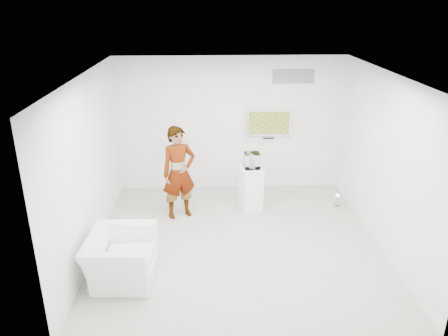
# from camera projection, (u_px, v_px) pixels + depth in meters

# --- Properties ---
(room) EXTENTS (5.01, 5.01, 3.00)m
(room) POSITION_uv_depth(u_px,v_px,m) (238.00, 165.00, 7.35)
(room) COLOR #AEAB9F
(room) RESTS_ON ground
(tv) EXTENTS (1.00, 0.08, 0.60)m
(tv) POSITION_uv_depth(u_px,v_px,m) (269.00, 123.00, 9.64)
(tv) COLOR silver
(tv) RESTS_ON room
(logo_decal) EXTENTS (0.90, 0.02, 0.30)m
(logo_decal) POSITION_uv_depth(u_px,v_px,m) (293.00, 77.00, 9.33)
(logo_decal) COLOR slate
(logo_decal) RESTS_ON room
(person) EXTENTS (0.80, 0.67, 1.87)m
(person) POSITION_uv_depth(u_px,v_px,m) (179.00, 173.00, 8.53)
(person) COLOR white
(person) RESTS_ON room
(armchair) EXTENTS (1.06, 1.19, 0.74)m
(armchair) POSITION_uv_depth(u_px,v_px,m) (121.00, 257.00, 6.77)
(armchair) COLOR white
(armchair) RESTS_ON room
(pedestal) EXTENTS (0.54, 0.54, 0.93)m
(pedestal) POSITION_uv_depth(u_px,v_px,m) (251.00, 189.00, 8.97)
(pedestal) COLOR white
(pedestal) RESTS_ON room
(floor_uplight) EXTENTS (0.23, 0.23, 0.28)m
(floor_uplight) POSITION_uv_depth(u_px,v_px,m) (337.00, 201.00, 9.17)
(floor_uplight) COLOR silver
(floor_uplight) RESTS_ON room
(vitrine) EXTENTS (0.32, 0.32, 0.31)m
(vitrine) POSITION_uv_depth(u_px,v_px,m) (252.00, 161.00, 8.75)
(vitrine) COLOR white
(vitrine) RESTS_ON pedestal
(console) EXTENTS (0.12, 0.15, 0.21)m
(console) POSITION_uv_depth(u_px,v_px,m) (252.00, 163.00, 8.76)
(console) COLOR white
(console) RESTS_ON pedestal
(wii_remote) EXTENTS (0.05, 0.13, 0.03)m
(wii_remote) POSITION_uv_depth(u_px,v_px,m) (187.00, 132.00, 8.49)
(wii_remote) COLOR white
(wii_remote) RESTS_ON person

